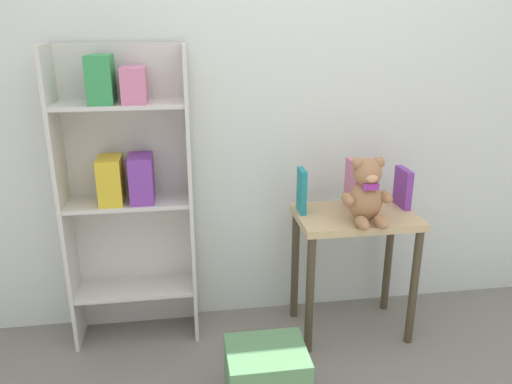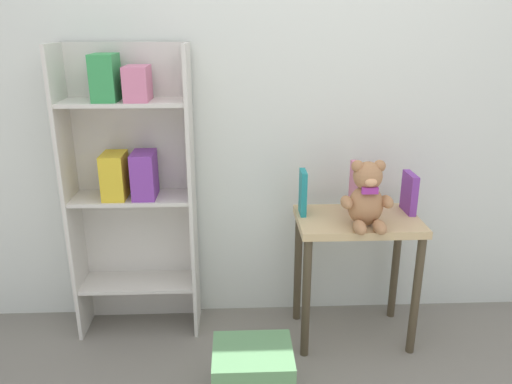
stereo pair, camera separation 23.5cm
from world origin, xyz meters
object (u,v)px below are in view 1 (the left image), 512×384
at_px(display_table, 355,237).
at_px(storage_bin, 266,378).
at_px(book_standing_purple, 403,188).
at_px(bookshelf_side, 127,181).
at_px(book_standing_teal, 302,191).
at_px(teddy_bear, 367,193).
at_px(book_standing_pink, 352,185).

distance_m(display_table, storage_bin, 0.81).
xyz_separation_m(display_table, book_standing_purple, (0.26, 0.07, 0.22)).
bearing_deg(bookshelf_side, book_standing_teal, -6.36).
bearing_deg(book_standing_teal, teddy_bear, -31.37).
distance_m(book_standing_pink, storage_bin, 0.99).
height_order(book_standing_teal, storage_bin, book_standing_teal).
relative_size(book_standing_purple, storage_bin, 0.60).
xyz_separation_m(display_table, storage_bin, (-0.52, -0.48, -0.38)).
bearing_deg(display_table, teddy_bear, -87.16).
distance_m(display_table, book_standing_purple, 0.35).
bearing_deg(teddy_bear, book_standing_purple, 33.76).
relative_size(book_standing_teal, book_standing_purple, 1.11).
distance_m(book_standing_purple, storage_bin, 1.13).
bearing_deg(storage_bin, display_table, 42.91).
relative_size(display_table, storage_bin, 1.99).
height_order(bookshelf_side, book_standing_teal, bookshelf_side).
height_order(teddy_bear, storage_bin, teddy_bear).
relative_size(book_standing_pink, book_standing_purple, 1.25).
bearing_deg(display_table, book_standing_purple, 14.58).
bearing_deg(book_standing_pink, book_standing_purple, -5.37).
relative_size(bookshelf_side, storage_bin, 4.43).
distance_m(book_standing_teal, storage_bin, 0.86).
height_order(bookshelf_side, display_table, bookshelf_side).
relative_size(teddy_bear, book_standing_purple, 1.58).
relative_size(book_standing_teal, storage_bin, 0.66).
xyz_separation_m(display_table, book_standing_teal, (-0.26, 0.06, 0.23)).
xyz_separation_m(book_standing_pink, book_standing_purple, (0.26, -0.01, -0.02)).
bearing_deg(book_standing_purple, bookshelf_side, 175.23).
bearing_deg(book_standing_teal, display_table, -12.98).
height_order(teddy_bear, book_standing_pink, teddy_bear).
bearing_deg(book_standing_pink, book_standing_teal, -179.26).
relative_size(teddy_bear, book_standing_pink, 1.27).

